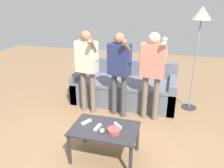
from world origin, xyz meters
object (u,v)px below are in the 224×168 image
object	(u,v)px
player_left	(87,63)
player_right	(152,67)
floor_lamp	(201,22)
player_center	(119,66)
snack_bowl	(114,131)
game_remote_wand_far	(118,126)
couch	(125,88)
game_remote_wand_near	(98,127)
game_remote_nunchuk	(102,131)
game_remote_wand_spare	(86,122)
coffee_table	(105,132)

from	to	relation	value
player_left	player_right	distance (m)	1.15
floor_lamp	player_center	size ratio (longest dim) A/B	1.26
snack_bowl	game_remote_wand_far	distance (m)	0.15
game_remote_wand_far	couch	bearing A→B (deg)	99.17
player_left	player_right	xyz separation A→B (m)	(1.15, 0.03, 0.01)
player_center	game_remote_wand_near	world-z (taller)	player_center
game_remote_nunchuk	player_right	distance (m)	1.46
snack_bowl	player_left	xyz separation A→B (m)	(-0.84, 1.25, 0.47)
player_center	floor_lamp	bearing A→B (deg)	26.91
game_remote_nunchuk	game_remote_wand_far	size ratio (longest dim) A/B	0.65
couch	game_remote_wand_far	xyz separation A→B (m)	(0.28, -1.73, 0.18)
player_center	game_remote_wand_spare	world-z (taller)	player_center
coffee_table	game_remote_wand_near	world-z (taller)	game_remote_wand_near
snack_bowl	game_remote_wand_far	bearing A→B (deg)	86.99
player_center	game_remote_wand_near	xyz separation A→B (m)	(0.02, -1.21, -0.48)
floor_lamp	game_remote_wand_far	bearing A→B (deg)	-120.25
couch	game_remote_wand_far	bearing A→B (deg)	-80.83
player_left	floor_lamp	bearing A→B (deg)	19.32
player_left	snack_bowl	bearing A→B (deg)	-56.18
snack_bowl	player_right	world-z (taller)	player_right
player_center	player_left	bearing A→B (deg)	-179.41
game_remote_nunchuk	game_remote_wand_spare	world-z (taller)	game_remote_nunchuk
floor_lamp	game_remote_wand_spare	size ratio (longest dim) A/B	12.53
player_center	game_remote_wand_far	xyz separation A→B (m)	(0.26, -1.10, -0.48)
game_remote_wand_near	game_remote_wand_spare	world-z (taller)	same
game_remote_wand_spare	floor_lamp	bearing A→B (deg)	50.74
game_remote_nunchuk	player_center	size ratio (longest dim) A/B	0.06
coffee_table	player_left	bearing A→B (deg)	120.52
player_left	game_remote_wand_spare	world-z (taller)	player_left
game_remote_nunchuk	game_remote_wand_near	xyz separation A→B (m)	(-0.08, 0.07, -0.01)
game_remote_nunchuk	player_center	xyz separation A→B (m)	(-0.10, 1.28, 0.47)
floor_lamp	game_remote_wand_far	size ratio (longest dim) A/B	14.13
player_left	game_remote_wand_far	distance (m)	1.46
coffee_table	player_center	bearing A→B (deg)	94.90
floor_lamp	game_remote_wand_near	size ratio (longest dim) A/B	11.96
game_remote_nunchuk	game_remote_wand_near	bearing A→B (deg)	139.26
coffee_table	game_remote_wand_far	size ratio (longest dim) A/B	6.42
player_right	game_remote_wand_spare	distance (m)	1.45
coffee_table	game_remote_wand_far	world-z (taller)	game_remote_wand_far
couch	floor_lamp	distance (m)	1.88
couch	game_remote_wand_far	world-z (taller)	couch
snack_bowl	player_center	distance (m)	1.36
player_right	game_remote_nunchuk	bearing A→B (deg)	-109.52
snack_bowl	game_remote_wand_spare	size ratio (longest dim) A/B	1.10
player_center	player_right	distance (m)	0.56
couch	game_remote_wand_near	size ratio (longest dim) A/B	12.82
game_remote_wand_near	game_remote_wand_spare	xyz separation A→B (m)	(-0.19, 0.08, 0.00)
snack_bowl	player_right	bearing A→B (deg)	76.21
couch	player_center	bearing A→B (deg)	-87.82
floor_lamp	game_remote_wand_spare	xyz separation A→B (m)	(-1.45, -1.77, -1.17)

